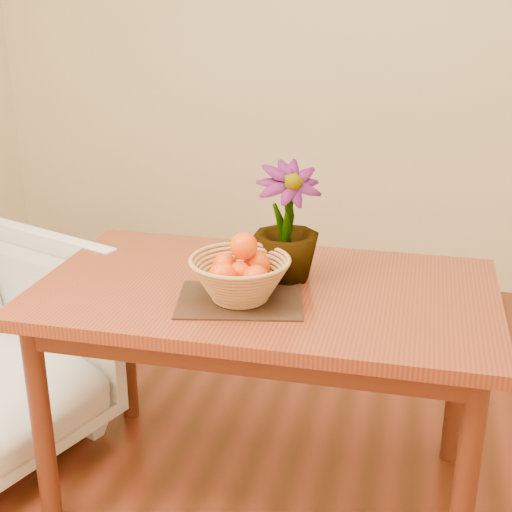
# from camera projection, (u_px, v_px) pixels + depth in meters

# --- Properties ---
(wall_back) EXTENTS (4.00, 0.02, 2.70)m
(wall_back) POSITION_uv_depth(u_px,v_px,m) (346.00, 40.00, 3.75)
(wall_back) COLOR #FFF2C2
(wall_back) RESTS_ON floor
(table) EXTENTS (1.40, 0.80, 0.75)m
(table) POSITION_uv_depth(u_px,v_px,m) (265.00, 312.00, 2.21)
(table) COLOR brown
(table) RESTS_ON floor
(placemat) EXTENTS (0.41, 0.34, 0.01)m
(placemat) POSITION_uv_depth(u_px,v_px,m) (240.00, 300.00, 2.08)
(placemat) COLOR #321D12
(placemat) RESTS_ON table
(wicker_basket) EXTENTS (0.30, 0.30, 0.12)m
(wicker_basket) POSITION_uv_depth(u_px,v_px,m) (240.00, 280.00, 2.06)
(wicker_basket) COLOR tan
(wicker_basket) RESTS_ON placemat
(orange_pile) EXTENTS (0.18, 0.19, 0.14)m
(orange_pile) POSITION_uv_depth(u_px,v_px,m) (241.00, 266.00, 2.05)
(orange_pile) COLOR red
(orange_pile) RESTS_ON wicker_basket
(potted_plant) EXTENTS (0.28, 0.28, 0.37)m
(potted_plant) POSITION_uv_depth(u_px,v_px,m) (286.00, 223.00, 2.18)
(potted_plant) COLOR #184D16
(potted_plant) RESTS_ON table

